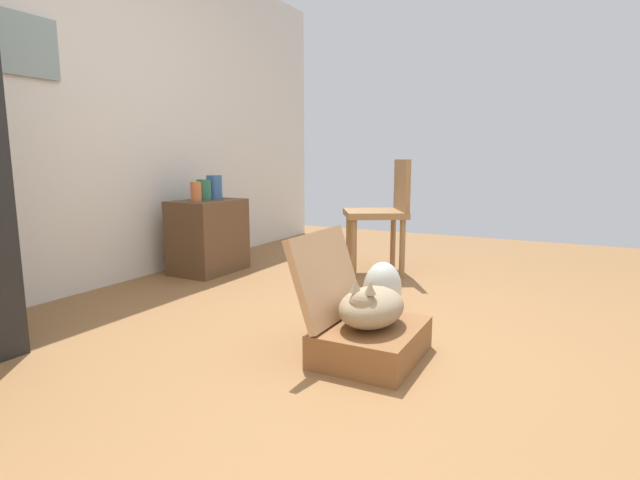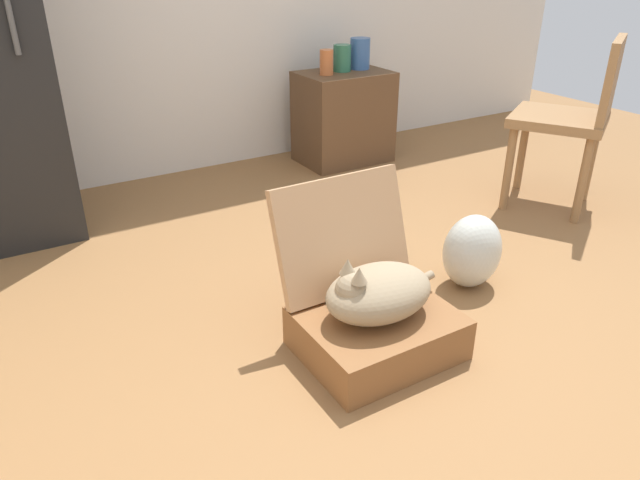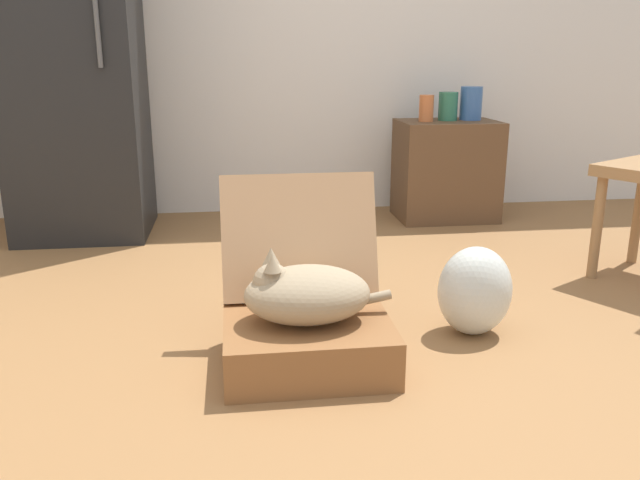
{
  "view_description": "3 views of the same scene",
  "coord_description": "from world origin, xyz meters",
  "px_view_note": "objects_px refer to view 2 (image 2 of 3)",
  "views": [
    {
      "loc": [
        -2.1,
        -0.77,
        0.91
      ],
      "look_at": [
        0.07,
        0.36,
        0.51
      ],
      "focal_mm": 27.56,
      "sensor_mm": 36.0,
      "label": 1
    },
    {
      "loc": [
        -1.13,
        -1.35,
        1.3
      ],
      "look_at": [
        -0.08,
        0.39,
        0.28
      ],
      "focal_mm": 33.07,
      "sensor_mm": 36.0,
      "label": 2
    },
    {
      "loc": [
        -0.29,
        -1.86,
        0.96
      ],
      "look_at": [
        -0.01,
        0.18,
        0.37
      ],
      "focal_mm": 36.32,
      "sensor_mm": 36.0,
      "label": 3
    }
  ],
  "objects_px": {
    "suitcase_base": "(377,333)",
    "plastic_bag_white": "(472,251)",
    "vase_tall": "(326,62)",
    "vase_round": "(342,58)",
    "vase_short": "(360,54)",
    "cat": "(377,292)",
    "side_table": "(343,117)",
    "chair": "(574,115)"
  },
  "relations": [
    {
      "from": "suitcase_base",
      "to": "plastic_bag_white",
      "type": "bearing_deg",
      "value": 15.74
    },
    {
      "from": "vase_tall",
      "to": "vase_round",
      "type": "relative_size",
      "value": 0.92
    },
    {
      "from": "plastic_bag_white",
      "to": "vase_short",
      "type": "bearing_deg",
      "value": 71.14
    },
    {
      "from": "suitcase_base",
      "to": "cat",
      "type": "relative_size",
      "value": 1.11
    },
    {
      "from": "suitcase_base",
      "to": "vase_tall",
      "type": "distance_m",
      "value": 2.11
    },
    {
      "from": "suitcase_base",
      "to": "vase_round",
      "type": "xyz_separation_m",
      "value": [
        1.05,
        1.86,
        0.59
      ]
    },
    {
      "from": "suitcase_base",
      "to": "cat",
      "type": "distance_m",
      "value": 0.17
    },
    {
      "from": "plastic_bag_white",
      "to": "vase_round",
      "type": "height_order",
      "value": "vase_round"
    },
    {
      "from": "suitcase_base",
      "to": "vase_tall",
      "type": "xyz_separation_m",
      "value": [
        0.91,
        1.82,
        0.58
      ]
    },
    {
      "from": "cat",
      "to": "vase_tall",
      "type": "bearing_deg",
      "value": 63.28
    },
    {
      "from": "suitcase_base",
      "to": "plastic_bag_white",
      "type": "distance_m",
      "value": 0.64
    },
    {
      "from": "suitcase_base",
      "to": "cat",
      "type": "xyz_separation_m",
      "value": [
        -0.01,
        0.0,
        0.17
      ]
    },
    {
      "from": "suitcase_base",
      "to": "side_table",
      "type": "relative_size",
      "value": 0.9
    },
    {
      "from": "vase_tall",
      "to": "vase_short",
      "type": "relative_size",
      "value": 0.78
    },
    {
      "from": "suitcase_base",
      "to": "chair",
      "type": "xyz_separation_m",
      "value": [
        1.64,
        0.55,
        0.44
      ]
    },
    {
      "from": "vase_round",
      "to": "chair",
      "type": "distance_m",
      "value": 1.45
    },
    {
      "from": "suitcase_base",
      "to": "vase_short",
      "type": "distance_m",
      "value": 2.3
    },
    {
      "from": "suitcase_base",
      "to": "chair",
      "type": "height_order",
      "value": "chair"
    },
    {
      "from": "plastic_bag_white",
      "to": "vase_round",
      "type": "bearing_deg",
      "value": 75.51
    },
    {
      "from": "vase_tall",
      "to": "side_table",
      "type": "bearing_deg",
      "value": 7.08
    },
    {
      "from": "cat",
      "to": "chair",
      "type": "xyz_separation_m",
      "value": [
        1.65,
        0.55,
        0.27
      ]
    },
    {
      "from": "chair",
      "to": "vase_tall",
      "type": "bearing_deg",
      "value": -90.13
    },
    {
      "from": "vase_short",
      "to": "side_table",
      "type": "bearing_deg",
      "value": -165.11
    },
    {
      "from": "plastic_bag_white",
      "to": "side_table",
      "type": "relative_size",
      "value": 0.55
    },
    {
      "from": "cat",
      "to": "vase_round",
      "type": "height_order",
      "value": "vase_round"
    },
    {
      "from": "vase_tall",
      "to": "vase_short",
      "type": "distance_m",
      "value": 0.29
    },
    {
      "from": "cat",
      "to": "vase_short",
      "type": "distance_m",
      "value": 2.27
    },
    {
      "from": "side_table",
      "to": "chair",
      "type": "distance_m",
      "value": 1.43
    },
    {
      "from": "plastic_bag_white",
      "to": "chair",
      "type": "distance_m",
      "value": 1.15
    },
    {
      "from": "side_table",
      "to": "vase_round",
      "type": "distance_m",
      "value": 0.38
    },
    {
      "from": "suitcase_base",
      "to": "vase_short",
      "type": "bearing_deg",
      "value": 57.48
    },
    {
      "from": "vase_round",
      "to": "cat",
      "type": "bearing_deg",
      "value": -119.63
    },
    {
      "from": "suitcase_base",
      "to": "plastic_bag_white",
      "type": "xyz_separation_m",
      "value": [
        0.61,
        0.17,
        0.08
      ]
    },
    {
      "from": "vase_round",
      "to": "vase_tall",
      "type": "bearing_deg",
      "value": -162.7
    },
    {
      "from": "chair",
      "to": "vase_short",
      "type": "bearing_deg",
      "value": -101.61
    },
    {
      "from": "suitcase_base",
      "to": "chair",
      "type": "bearing_deg",
      "value": 18.56
    },
    {
      "from": "plastic_bag_white",
      "to": "vase_short",
      "type": "relative_size",
      "value": 1.66
    },
    {
      "from": "suitcase_base",
      "to": "side_table",
      "type": "bearing_deg",
      "value": 60.22
    },
    {
      "from": "vase_tall",
      "to": "vase_round",
      "type": "xyz_separation_m",
      "value": [
        0.14,
        0.04,
        0.01
      ]
    },
    {
      "from": "vase_tall",
      "to": "chair",
      "type": "xyz_separation_m",
      "value": [
        0.74,
        -1.26,
        -0.15
      ]
    },
    {
      "from": "side_table",
      "to": "vase_short",
      "type": "height_order",
      "value": "vase_short"
    },
    {
      "from": "vase_tall",
      "to": "vase_short",
      "type": "xyz_separation_m",
      "value": [
        0.29,
        0.06,
        0.02
      ]
    }
  ]
}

